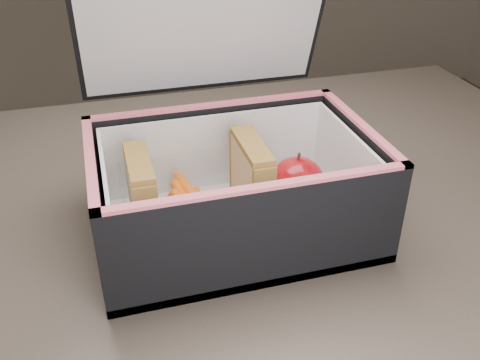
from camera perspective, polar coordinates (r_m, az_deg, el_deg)
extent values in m
cube|color=brown|center=(0.70, -3.25, -4.09)|extent=(1.20, 0.80, 0.03)
cube|color=#382D26|center=(1.37, 16.72, -4.85)|extent=(0.05, 0.05, 0.72)
cube|color=black|center=(0.68, -3.97, 16.43)|extent=(0.31, 0.07, 0.19)
cube|color=#E7BE8D|center=(0.60, -11.04, -2.30)|extent=(0.01, 0.09, 0.09)
cube|color=#CD5D6F|center=(0.60, -10.30, -2.49)|extent=(0.01, 0.08, 0.09)
cube|color=#E7BE8D|center=(0.60, -9.62, -2.09)|extent=(0.01, 0.09, 0.09)
cube|color=brown|center=(0.57, -10.79, 1.89)|extent=(0.02, 0.09, 0.01)
cube|color=#E7BE8D|center=(0.62, 0.54, -0.49)|extent=(0.01, 0.09, 0.09)
cube|color=#CD5D6F|center=(0.62, 1.21, -0.68)|extent=(0.01, 0.09, 0.09)
cube|color=#E7BE8D|center=(0.62, 1.90, -0.28)|extent=(0.01, 0.09, 0.09)
cube|color=brown|center=(0.59, 1.27, 3.72)|extent=(0.03, 0.09, 0.01)
cylinder|color=orange|center=(0.62, -3.78, -5.14)|extent=(0.02, 0.09, 0.01)
cylinder|color=orange|center=(0.62, -5.94, -3.67)|extent=(0.02, 0.09, 0.01)
cylinder|color=orange|center=(0.64, -5.35, -1.36)|extent=(0.03, 0.09, 0.01)
cylinder|color=orange|center=(0.60, -2.11, -5.98)|extent=(0.02, 0.09, 0.01)
cylinder|color=orange|center=(0.62, -4.21, -3.36)|extent=(0.02, 0.09, 0.01)
cylinder|color=orange|center=(0.60, -5.49, -3.46)|extent=(0.03, 0.09, 0.01)
cylinder|color=orange|center=(0.64, -6.20, -3.78)|extent=(0.02, 0.09, 0.01)
cylinder|color=orange|center=(0.63, -5.95, -2.89)|extent=(0.01, 0.09, 0.01)
cylinder|color=orange|center=(0.62, -5.75, -2.37)|extent=(0.02, 0.09, 0.01)
cube|color=white|center=(0.67, 6.10, -2.54)|extent=(0.10, 0.10, 0.01)
ellipsoid|color=#8A0008|center=(0.65, 6.13, -0.16)|extent=(0.07, 0.07, 0.06)
cylinder|color=#4C2E1B|center=(0.63, 6.30, 2.47)|extent=(0.00, 0.01, 0.01)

